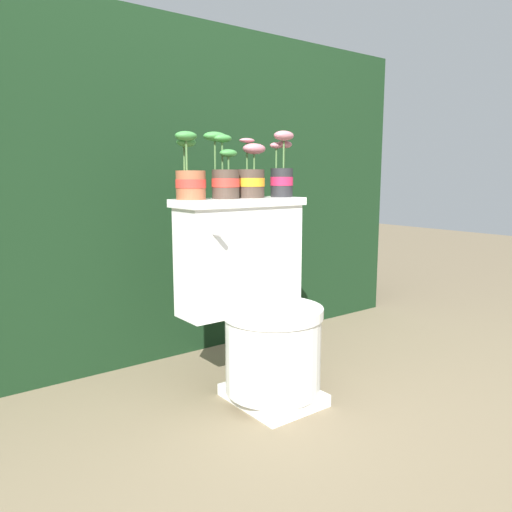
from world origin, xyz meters
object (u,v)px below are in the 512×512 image
(toilet, at_px, (257,306))
(potted_plant_midleft, at_px, (224,174))
(potted_plant_left, at_px, (190,176))
(potted_plant_middle, at_px, (250,177))
(potted_plant_midright, at_px, (282,172))

(toilet, bearing_deg, potted_plant_midleft, 119.50)
(toilet, distance_m, potted_plant_midleft, 0.51)
(potted_plant_left, relative_size, potted_plant_middle, 1.03)
(toilet, xyz_separation_m, potted_plant_left, (-0.21, 0.13, 0.49))
(potted_plant_left, height_order, potted_plant_midleft, potted_plant_midleft)
(potted_plant_left, bearing_deg, potted_plant_midright, -3.20)
(potted_plant_middle, bearing_deg, toilet, -115.86)
(potted_plant_left, relative_size, potted_plant_midleft, 0.97)
(potted_plant_left, height_order, potted_plant_middle, potted_plant_left)
(potted_plant_midright, bearing_deg, potted_plant_midleft, 178.13)
(toilet, relative_size, potted_plant_midright, 2.87)
(potted_plant_left, distance_m, potted_plant_midright, 0.41)
(toilet, bearing_deg, potted_plant_middle, 64.14)
(potted_plant_midleft, bearing_deg, potted_plant_midright, -1.87)
(potted_plant_midleft, xyz_separation_m, potted_plant_midright, (0.27, -0.01, 0.01))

